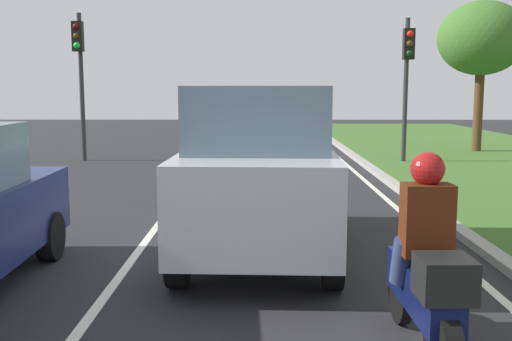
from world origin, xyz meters
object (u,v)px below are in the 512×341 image
at_px(rider_person, 426,218).
at_px(traffic_light_overhead_left, 80,62).
at_px(car_suv_ahead, 260,169).
at_px(traffic_light_near_right, 407,67).
at_px(motorcycle, 425,292).
at_px(tree_roadside_far, 482,39).

bearing_deg(rider_person, traffic_light_overhead_left, 116.06).
bearing_deg(car_suv_ahead, traffic_light_near_right, 68.12).
xyz_separation_m(car_suv_ahead, motorcycle, (1.37, -3.26, -0.60)).
height_order(traffic_light_near_right, traffic_light_overhead_left, traffic_light_overhead_left).
bearing_deg(tree_roadside_far, car_suv_ahead, -120.66).
xyz_separation_m(rider_person, traffic_light_near_right, (3.03, 13.11, 1.70)).
bearing_deg(traffic_light_near_right, motorcycle, -102.96).
xyz_separation_m(traffic_light_near_right, tree_roadside_far, (3.30, 3.09, 1.06)).
relative_size(motorcycle, rider_person, 1.63).
relative_size(motorcycle, tree_roadside_far, 0.36).
bearing_deg(car_suv_ahead, traffic_light_overhead_left, 119.88).
height_order(traffic_light_near_right, tree_roadside_far, tree_roadside_far).
bearing_deg(rider_person, motorcycle, -89.32).
bearing_deg(traffic_light_near_right, rider_person, -103.01).
distance_m(car_suv_ahead, traffic_light_near_right, 10.97).
height_order(rider_person, tree_roadside_far, tree_roadside_far).
bearing_deg(car_suv_ahead, rider_person, -64.81).
relative_size(traffic_light_near_right, traffic_light_overhead_left, 0.95).
height_order(motorcycle, traffic_light_overhead_left, traffic_light_overhead_left).
height_order(car_suv_ahead, motorcycle, car_suv_ahead).
distance_m(motorcycle, traffic_light_overhead_left, 15.58).
bearing_deg(tree_roadside_far, rider_person, -111.34).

